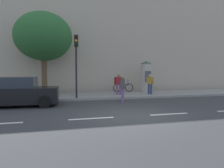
# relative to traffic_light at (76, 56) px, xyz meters

# --- Properties ---
(ground_plane) EXTENTS (80.00, 80.00, 0.00)m
(ground_plane) POSITION_rel_traffic_light_xyz_m (1.98, -5.24, -2.90)
(ground_plane) COLOR #38383A
(sidewalk_curb) EXTENTS (36.00, 4.00, 0.15)m
(sidewalk_curb) POSITION_rel_traffic_light_xyz_m (1.98, 1.76, -2.82)
(sidewalk_curb) COLOR gray
(sidewalk_curb) RESTS_ON ground_plane
(lane_markings) EXTENTS (25.80, 0.16, 0.01)m
(lane_markings) POSITION_rel_traffic_light_xyz_m (1.98, -5.24, -2.90)
(lane_markings) COLOR silver
(lane_markings) RESTS_ON ground_plane
(building_backdrop) EXTENTS (36.00, 5.00, 9.60)m
(building_backdrop) POSITION_rel_traffic_light_xyz_m (1.98, 6.76, 1.90)
(building_backdrop) COLOR #B7A893
(building_backdrop) RESTS_ON ground_plane
(traffic_light) EXTENTS (0.24, 0.45, 4.07)m
(traffic_light) POSITION_rel_traffic_light_xyz_m (0.00, 0.00, 0.00)
(traffic_light) COLOR black
(traffic_light) RESTS_ON sidewalk_curb
(poster_column) EXTENTS (0.98, 0.98, 2.63)m
(poster_column) POSITION_rel_traffic_light_xyz_m (6.04, 2.71, -1.42)
(poster_column) COLOR #B2ADA3
(poster_column) RESTS_ON sidewalk_curb
(street_tree) EXTENTS (4.19, 4.19, 6.12)m
(street_tree) POSITION_rel_traffic_light_xyz_m (-2.22, 2.60, 1.57)
(street_tree) COLOR brown
(street_tree) RESTS_ON sidewalk_curb
(pedestrian_in_red_top) EXTENTS (0.37, 0.53, 1.65)m
(pedestrian_in_red_top) POSITION_rel_traffic_light_xyz_m (2.68, -1.51, -1.95)
(pedestrian_in_red_top) COLOR #724C84
(pedestrian_in_red_top) RESTS_ON ground_plane
(pedestrian_near_pole) EXTENTS (0.50, 0.64, 1.54)m
(pedestrian_near_pole) POSITION_rel_traffic_light_xyz_m (5.64, 0.97, -1.83)
(pedestrian_near_pole) COLOR navy
(pedestrian_near_pole) RESTS_ON sidewalk_curb
(pedestrian_in_light_jacket) EXTENTS (0.65, 0.45, 1.55)m
(pedestrian_in_light_jacket) POSITION_rel_traffic_light_xyz_m (3.17, 1.16, -1.83)
(pedestrian_in_light_jacket) COLOR #724C84
(pedestrian_in_light_jacket) RESTS_ON sidewalk_curb
(bicycle_leaning) EXTENTS (1.77, 0.13, 1.09)m
(bicycle_leaning) POSITION_rel_traffic_light_xyz_m (4.13, 3.12, -2.36)
(bicycle_leaning) COLOR black
(bicycle_leaning) RESTS_ON sidewalk_curb
(parked_car_red) EXTENTS (4.38, 1.95, 1.59)m
(parked_car_red) POSITION_rel_traffic_light_xyz_m (-3.33, -1.54, -2.14)
(parked_car_red) COLOR black
(parked_car_red) RESTS_ON ground_plane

